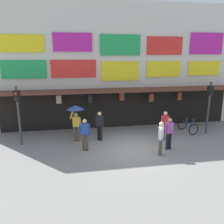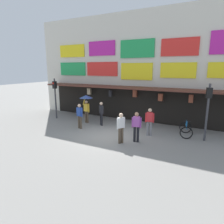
% 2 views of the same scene
% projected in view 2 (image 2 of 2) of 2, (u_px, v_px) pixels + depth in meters
% --- Properties ---
extents(ground_plane, '(80.00, 80.00, 0.00)m').
position_uv_depth(ground_plane, '(111.00, 136.00, 11.93)').
color(ground_plane, gray).
extents(shopfront, '(18.00, 2.60, 8.00)m').
position_uv_depth(shopfront, '(139.00, 68.00, 15.01)').
color(shopfront, beige).
rests_on(shopfront, ground).
extents(traffic_light_near, '(0.30, 0.34, 3.20)m').
position_uv_depth(traffic_light_near, '(55.00, 92.00, 15.58)').
color(traffic_light_near, '#38383D').
rests_on(traffic_light_near, ground).
extents(traffic_light_far, '(0.33, 0.35, 3.20)m').
position_uv_depth(traffic_light_far, '(208.00, 103.00, 10.64)').
color(traffic_light_far, '#38383D').
rests_on(traffic_light_far, ground).
extents(bicycle_parked, '(0.91, 1.27, 1.05)m').
position_uv_depth(bicycle_parked, '(186.00, 130.00, 11.80)').
color(bicycle_parked, black).
rests_on(bicycle_parked, ground).
extents(pedestrian_in_black, '(0.36, 0.48, 1.68)m').
position_uv_depth(pedestrian_in_black, '(121.00, 126.00, 10.54)').
color(pedestrian_in_black, brown).
rests_on(pedestrian_in_black, ground).
extents(pedestrian_with_umbrella, '(0.96, 0.96, 2.08)m').
position_uv_depth(pedestrian_with_umbrella, '(86.00, 101.00, 14.37)').
color(pedestrian_with_umbrella, brown).
rests_on(pedestrian_with_umbrella, ground).
extents(pedestrian_in_blue, '(0.52, 0.31, 1.68)m').
position_uv_depth(pedestrian_in_blue, '(136.00, 125.00, 10.72)').
color(pedestrian_in_blue, black).
rests_on(pedestrian_in_blue, ground).
extents(pedestrian_in_red, '(0.41, 0.41, 1.68)m').
position_uv_depth(pedestrian_in_red, '(101.00, 112.00, 13.86)').
color(pedestrian_in_red, black).
rests_on(pedestrian_in_red, ground).
extents(pedestrian_in_white, '(0.52, 0.29, 1.68)m').
position_uv_depth(pedestrian_in_white, '(150.00, 120.00, 11.73)').
color(pedestrian_in_white, gray).
rests_on(pedestrian_in_white, ground).
extents(pedestrian_in_yellow, '(0.52, 0.28, 1.68)m').
position_uv_depth(pedestrian_in_yellow, '(80.00, 115.00, 13.13)').
color(pedestrian_in_yellow, brown).
rests_on(pedestrian_in_yellow, ground).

